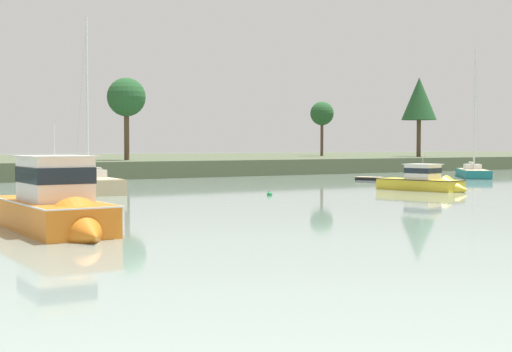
% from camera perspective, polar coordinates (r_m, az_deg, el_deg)
% --- Properties ---
extents(cruiser_yellow, '(3.57, 7.36, 3.70)m').
position_cam_1_polar(cruiser_yellow, '(53.56, 13.45, -0.68)').
color(cruiser_yellow, gold).
rests_on(cruiser_yellow, ground).
extents(dinghy_black, '(2.12, 2.77, 0.44)m').
position_cam_1_polar(dinghy_black, '(68.36, 8.93, -0.23)').
color(dinghy_black, black).
rests_on(dinghy_black, ground).
extents(cruiser_orange, '(2.93, 8.88, 5.04)m').
position_cam_1_polar(cruiser_orange, '(28.18, -15.35, -2.92)').
color(cruiser_orange, orange).
rests_on(cruiser_orange, ground).
extents(sailboat_sand, '(2.98, 8.89, 13.03)m').
position_cam_1_polar(sailboat_sand, '(51.53, -12.95, -0.96)').
color(sailboat_sand, tan).
rests_on(sailboat_sand, ground).
extents(sailboat_teal, '(7.36, 8.07, 13.41)m').
position_cam_1_polar(sailboat_teal, '(76.47, 16.77, 0.09)').
color(sailboat_teal, '#196B70').
rests_on(sailboat_teal, ground).
extents(mooring_buoy_green, '(0.35, 0.35, 0.41)m').
position_cam_1_polar(mooring_buoy_green, '(47.18, 1.08, -1.47)').
color(mooring_buoy_green, '#1E8C47').
rests_on(mooring_buoy_green, ground).
extents(shore_tree_center_right, '(4.06, 4.06, 8.66)m').
position_cam_1_polar(shore_tree_center_right, '(77.28, -10.21, 6.10)').
color(shore_tree_center_right, brown).
rests_on(shore_tree_center_right, far_shore_bank).
extents(shore_tree_left, '(3.43, 3.43, 7.89)m').
position_cam_1_polar(shore_tree_left, '(105.52, 5.24, 4.90)').
color(shore_tree_left, brown).
rests_on(shore_tree_left, far_shore_bank).
extents(shore_tree_far_right, '(4.70, 4.70, 10.74)m').
position_cam_1_polar(shore_tree_far_right, '(100.34, 12.77, 5.95)').
color(shore_tree_far_right, brown).
rests_on(shore_tree_far_right, far_shore_bank).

